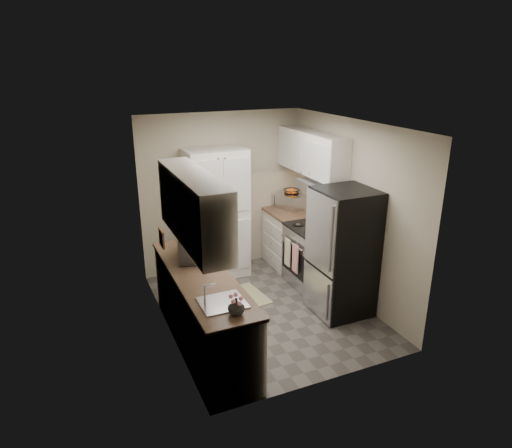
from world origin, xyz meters
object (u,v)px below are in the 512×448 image
pantry_cabinet (217,214)px  wine_bottle (183,238)px  microwave (194,247)px  electric_range (313,255)px  toaster_oven (291,201)px  refrigerator (343,252)px

pantry_cabinet → wine_bottle: pantry_cabinet is taller
wine_bottle → microwave: bearing=-84.8°
electric_range → toaster_oven: bearing=83.1°
microwave → wine_bottle: microwave is taller
pantry_cabinet → toaster_oven: bearing=1.1°
refrigerator → wine_bottle: size_ratio=6.56×
refrigerator → microwave: 1.93m
pantry_cabinet → microwave: (-0.72, -1.27, 0.07)m
microwave → wine_bottle: 0.38m
electric_range → microwave: bearing=-169.8°
microwave → toaster_oven: 2.39m
electric_range → refrigerator: 0.88m
pantry_cabinet → wine_bottle: (-0.76, -0.88, 0.05)m
pantry_cabinet → toaster_oven: pantry_cabinet is taller
electric_range → toaster_oven: 1.11m
electric_range → wine_bottle: bearing=178.7°
electric_range → refrigerator: refrigerator is taller
electric_range → wine_bottle: 2.02m
wine_bottle → toaster_oven: bearing=23.9°
toaster_oven → microwave: bearing=-167.4°
wine_bottle → refrigerator: bearing=-23.9°
pantry_cabinet → refrigerator: 2.07m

